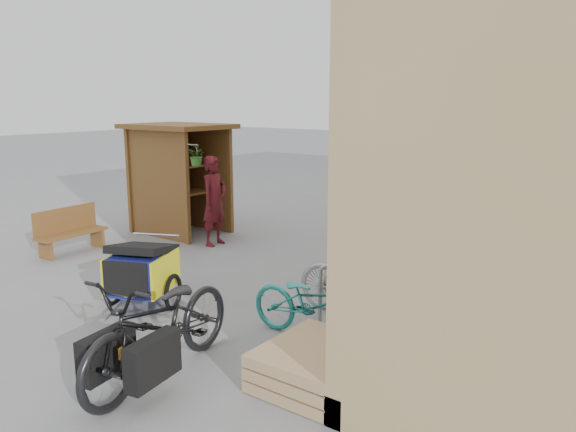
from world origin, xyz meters
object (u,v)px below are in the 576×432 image
Objects in this scene: bike_3 at (397,258)px; bike_4 at (422,248)px; shopping_carts at (520,211)px; bike_5 at (421,242)px; kiosk at (176,163)px; person_kiosk at (214,201)px; child_trailer at (142,269)px; cargo_bike at (161,325)px; bike_7 at (449,226)px; pallet_stack at (316,365)px; bike_0 at (315,304)px; bike_2 at (391,268)px; bench at (70,230)px; bike_1 at (358,280)px; bike_6 at (445,234)px.

bike_4 is at bearing -12.60° from bike_3.
shopping_carts is 1.36× the size of bike_5.
kiosk is 1.37× the size of person_kiosk.
cargo_bike reaches higher than child_trailer.
child_trailer reaches higher than bike_3.
bike_5 is 1.45m from bike_7.
kiosk is 5.63m from bike_5.
bike_0 is at bearing 124.50° from pallet_stack.
bike_4 is 0.17m from bike_5.
child_trailer is at bearing 141.54° from bike_4.
bike_5 is 0.99× the size of bike_7.
bike_4 is (-0.70, 4.34, 0.20)m from pallet_stack.
bike_4 reaches higher than pallet_stack.
bike_7 is (-0.19, 2.89, 0.09)m from bike_2.
bench is 3.58m from child_trailer.
bike_1 is (4.27, -1.69, -0.38)m from person_kiosk.
child_trailer reaches higher than pallet_stack.
bike_0 is 2.54m from bike_3.
bike_6 is (5.92, 4.10, -0.03)m from bench.
bike_3 is at bearing 13.98° from bench.
bike_3 is at bearing 102.20° from pallet_stack.
pallet_stack is 0.67× the size of bike_0.
shopping_carts reaches higher than bike_4.
bench is at bearing 108.15° from bike_6.
kiosk is at bearing 107.35° from child_trailer.
kiosk is at bearing 148.34° from pallet_stack.
shopping_carts is at bearing -55.11° from person_kiosk.
bike_5 is 1.02× the size of bike_6.
bike_4 is 1.21m from bike_6.
bike_6 is 0.38m from bike_7.
bike_4 is at bearing 73.38° from cargo_bike.
bike_4 is 0.98× the size of bike_6.
pallet_stack is 7.82m from shopping_carts.
cargo_bike is 1.47× the size of bike_5.
bike_0 is 5.02m from bike_7.
bike_4 is at bearing -2.10° from bike_1.
shopping_carts is at bearing -10.78° from bike_1.
bike_6 is at bearing 15.83° from bike_2.
bench is 6.12m from bike_1.
bike_1 is at bearing -19.29° from kiosk.
bike_1 is at bearing -0.63° from bench.
kiosk reaches higher than cargo_bike.
bike_0 is 1.10× the size of bike_5.
pallet_stack is 0.50× the size of cargo_bike.
bike_5 reaches higher than pallet_stack.
bench is 0.59× the size of cargo_bike.
bike_1 is (2.68, 1.46, -0.02)m from child_trailer.
person_kiosk reaches higher than bike_0.
bike_4 is (0.68, 5.20, -0.19)m from cargo_bike.
bench is at bearing 117.76° from bike_2.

